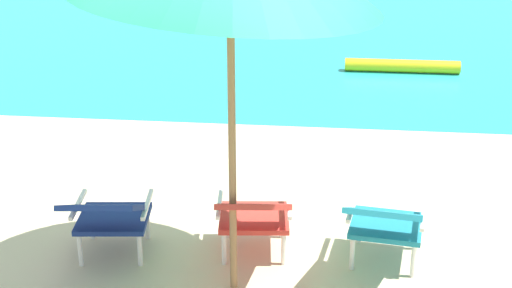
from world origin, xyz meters
TOP-DOWN VIEW (x-y plane):
  - ground_plane at (0.00, 4.00)m, footprint 40.00×40.00m
  - swim_buoy at (1.51, 5.65)m, footprint 1.60×0.18m
  - lounge_chair_left at (-1.01, 0.03)m, footprint 0.63×0.93m
  - lounge_chair_center at (0.04, 0.16)m, footprint 0.62×0.92m
  - lounge_chair_right at (0.99, 0.15)m, footprint 0.65×0.94m

SIDE VIEW (x-z plane):
  - ground_plane at x=0.00m, z-range 0.00..0.00m
  - swim_buoy at x=1.51m, z-range 0.01..0.19m
  - lounge_chair_left at x=-1.01m, z-range 0.06..0.75m
  - lounge_chair_center at x=0.04m, z-range 0.06..0.75m
  - lounge_chair_right at x=0.99m, z-range 0.06..0.75m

